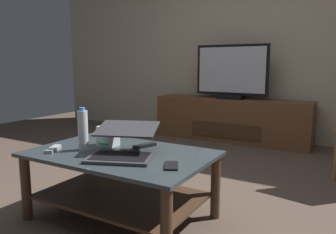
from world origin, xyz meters
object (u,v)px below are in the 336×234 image
(tv_remote, at_px, (53,149))
(soundbar_remote, at_px, (145,146))
(coffee_table, at_px, (121,173))
(television, at_px, (232,73))
(router_box, at_px, (108,136))
(media_cabinet, at_px, (231,120))
(cell_phone, at_px, (171,166))
(water_bottle_near, at_px, (83,130))
(laptop, at_px, (123,145))

(tv_remote, height_order, soundbar_remote, same)
(coffee_table, bearing_deg, television, 93.27)
(television, distance_m, router_box, 2.31)
(television, xyz_separation_m, tv_remote, (-0.25, -2.55, -0.41))
(media_cabinet, distance_m, tv_remote, 2.59)
(tv_remote, bearing_deg, router_box, 22.20)
(coffee_table, xyz_separation_m, router_box, (-0.17, 0.09, 0.20))
(coffee_table, relative_size, router_box, 8.46)
(media_cabinet, height_order, tv_remote, media_cabinet)
(coffee_table, bearing_deg, media_cabinet, 93.24)
(router_box, bearing_deg, cell_phone, -17.49)
(tv_remote, distance_m, soundbar_remote, 0.57)
(water_bottle_near, distance_m, soundbar_remote, 0.40)
(television, relative_size, cell_phone, 6.43)
(media_cabinet, relative_size, cell_phone, 13.80)
(soundbar_remote, bearing_deg, router_box, -137.78)
(media_cabinet, xyz_separation_m, cell_phone, (0.54, -2.49, 0.17))
(television, bearing_deg, media_cabinet, 90.00)
(water_bottle_near, height_order, soundbar_remote, water_bottle_near)
(laptop, relative_size, tv_remote, 3.20)
(laptop, height_order, tv_remote, laptop)
(laptop, bearing_deg, coffee_table, 140.13)
(router_box, xyz_separation_m, water_bottle_near, (-0.06, -0.16, 0.06))
(coffee_table, bearing_deg, cell_phone, -13.02)
(television, height_order, cell_phone, television)
(tv_remote, bearing_deg, soundbar_remote, 10.06)
(coffee_table, distance_m, soundbar_remote, 0.23)
(coffee_table, height_order, soundbar_remote, soundbar_remote)
(cell_phone, height_order, tv_remote, tv_remote)
(water_bottle_near, bearing_deg, television, 87.85)
(media_cabinet, xyz_separation_m, water_bottle_near, (-0.09, -2.47, 0.29))
(coffee_table, relative_size, television, 1.22)
(tv_remote, bearing_deg, coffee_table, -3.76)
(router_box, bearing_deg, media_cabinet, 89.22)
(soundbar_remote, bearing_deg, media_cabinet, 115.65)
(router_box, bearing_deg, tv_remote, -129.16)
(media_cabinet, distance_m, laptop, 2.47)
(laptop, relative_size, router_box, 3.94)
(media_cabinet, height_order, television, television)
(television, bearing_deg, cell_phone, -77.55)
(water_bottle_near, bearing_deg, cell_phone, -1.79)
(coffee_table, bearing_deg, laptop, -39.87)
(tv_remote, bearing_deg, water_bottle_near, 4.87)
(soundbar_remote, bearing_deg, water_bottle_near, -118.16)
(coffee_table, bearing_deg, router_box, 152.48)
(water_bottle_near, height_order, cell_phone, water_bottle_near)
(router_box, height_order, soundbar_remote, router_box)
(router_box, height_order, water_bottle_near, water_bottle_near)
(router_box, relative_size, tv_remote, 0.81)
(coffee_table, height_order, tv_remote, tv_remote)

